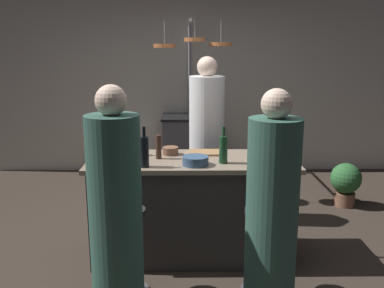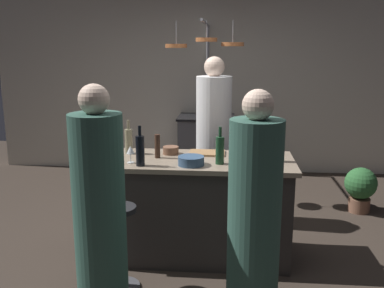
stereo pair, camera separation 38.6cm
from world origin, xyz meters
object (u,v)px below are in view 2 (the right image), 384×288
at_px(guest_left, 100,217).
at_px(wine_bottle_dark, 140,150).
at_px(stove_range, 206,146).
at_px(bar_stool_right, 251,249).
at_px(guest_right, 254,224).
at_px(wine_bottle_white, 129,141).
at_px(wine_glass_by_chef, 261,153).
at_px(mixing_bowl_blue, 191,161).
at_px(pepper_mill, 157,146).
at_px(potted_plant, 361,187).
at_px(wine_glass_near_left_guest, 130,151).
at_px(chef, 213,146).
at_px(cutting_board, 207,153).
at_px(bar_stool_left, 120,244).
at_px(wine_bottle_green, 220,150).
at_px(wine_bottle_amber, 273,149).
at_px(mixing_bowl_wooden, 171,150).

bearing_deg(guest_left, wine_bottle_dark, 80.98).
xyz_separation_m(stove_range, bar_stool_right, (0.51, -3.07, -0.07)).
bearing_deg(guest_right, wine_bottle_white, 132.95).
relative_size(wine_glass_by_chef, mixing_bowl_blue, 0.68).
bearing_deg(pepper_mill, stove_range, 83.14).
bearing_deg(potted_plant, bar_stool_right, -125.87).
height_order(bar_stool_right, mixing_bowl_blue, mixing_bowl_blue).
bearing_deg(wine_glass_near_left_guest, guest_right, -40.37).
distance_m(bar_stool_right, wine_glass_near_left_guest, 1.27).
height_order(chef, cutting_board, chef).
height_order(bar_stool_left, cutting_board, cutting_board).
xyz_separation_m(potted_plant, wine_bottle_dark, (-2.23, -1.46, 0.73)).
xyz_separation_m(stove_range, chef, (0.17, -1.58, 0.37)).
relative_size(wine_bottle_dark, wine_glass_by_chef, 2.28).
bearing_deg(guest_right, chef, 100.12).
bearing_deg(wine_glass_near_left_guest, wine_glass_by_chef, 0.12).
bearing_deg(wine_bottle_green, stove_range, 95.70).
bearing_deg(mixing_bowl_blue, wine_glass_by_chef, 2.94).
bearing_deg(mixing_bowl_blue, guest_right, -59.62).
bearing_deg(mixing_bowl_blue, wine_bottle_white, 150.19).
height_order(guest_right, wine_glass_near_left_guest, guest_right).
distance_m(bar_stool_right, wine_bottle_dark, 1.17).
xyz_separation_m(guest_left, cutting_board, (0.64, 1.20, 0.15)).
bearing_deg(pepper_mill, cutting_board, 22.80).
xyz_separation_m(wine_bottle_amber, wine_glass_near_left_guest, (-1.20, -0.16, -0.01)).
bearing_deg(stove_range, wine_bottle_white, -104.12).
xyz_separation_m(wine_bottle_amber, wine_bottle_white, (-1.29, 0.16, 0.01)).
distance_m(stove_range, potted_plant, 2.22).
height_order(guest_right, pepper_mill, guest_right).
bearing_deg(wine_bottle_green, wine_glass_by_chef, -5.17).
bearing_deg(pepper_mill, wine_glass_near_left_guest, -136.47).
height_order(potted_plant, wine_glass_near_left_guest, wine_glass_near_left_guest).
bearing_deg(chef, mixing_bowl_blue, -97.66).
height_order(bar_stool_left, potted_plant, bar_stool_left).
xyz_separation_m(bar_stool_right, wine_glass_by_chef, (0.08, 0.45, 0.63)).
height_order(potted_plant, wine_bottle_green, wine_bottle_green).
height_order(guest_right, mixing_bowl_wooden, guest_right).
height_order(bar_stool_right, wine_bottle_amber, wine_bottle_amber).
xyz_separation_m(bar_stool_left, guest_left, (-0.02, -0.39, 0.38)).
relative_size(bar_stool_left, potted_plant, 1.31).
bearing_deg(wine_bottle_white, mixing_bowl_wooden, 2.17).
height_order(potted_plant, mixing_bowl_blue, mixing_bowl_blue).
bearing_deg(cutting_board, stove_range, 93.42).
relative_size(pepper_mill, wine_bottle_amber, 0.72).
relative_size(chef, guest_left, 1.08).
height_order(cutting_board, wine_bottle_green, wine_bottle_green).
bearing_deg(wine_bottle_amber, wine_glass_near_left_guest, -172.53).
bearing_deg(guest_right, wine_bottle_dark, 139.47).
xyz_separation_m(pepper_mill, wine_bottle_dark, (-0.10, -0.27, 0.03)).
relative_size(chef, guest_right, 1.09).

